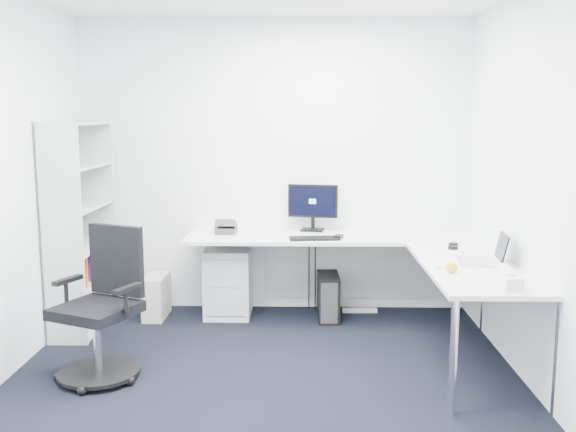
{
  "coord_description": "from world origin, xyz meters",
  "views": [
    {
      "loc": [
        0.26,
        -3.86,
        1.83
      ],
      "look_at": [
        0.15,
        1.05,
        1.05
      ],
      "focal_mm": 40.0,
      "sensor_mm": 36.0,
      "label": 1
    }
  ],
  "objects_px": {
    "l_desk": "(336,287)",
    "laptop": "(474,247)",
    "monitor": "(313,207)",
    "task_chair": "(96,306)",
    "bookshelf": "(80,227)"
  },
  "relations": [
    {
      "from": "l_desk",
      "to": "laptop",
      "type": "distance_m",
      "value": 1.28
    },
    {
      "from": "l_desk",
      "to": "monitor",
      "type": "distance_m",
      "value": 0.84
    },
    {
      "from": "l_desk",
      "to": "task_chair",
      "type": "relative_size",
      "value": 2.5
    },
    {
      "from": "bookshelf",
      "to": "l_desk",
      "type": "bearing_deg",
      "value": -1.32
    },
    {
      "from": "l_desk",
      "to": "laptop",
      "type": "xyz_separation_m",
      "value": [
        0.96,
        -0.69,
        0.5
      ]
    },
    {
      "from": "l_desk",
      "to": "laptop",
      "type": "relative_size",
      "value": 7.98
    },
    {
      "from": "bookshelf",
      "to": "laptop",
      "type": "xyz_separation_m",
      "value": [
        3.13,
        -0.74,
        -0.0
      ]
    },
    {
      "from": "l_desk",
      "to": "monitor",
      "type": "relative_size",
      "value": 5.72
    },
    {
      "from": "l_desk",
      "to": "laptop",
      "type": "height_order",
      "value": "laptop"
    },
    {
      "from": "l_desk",
      "to": "bookshelf",
      "type": "xyz_separation_m",
      "value": [
        -2.17,
        0.05,
        0.5
      ]
    },
    {
      "from": "bookshelf",
      "to": "monitor",
      "type": "distance_m",
      "value": 2.05
    },
    {
      "from": "bookshelf",
      "to": "laptop",
      "type": "height_order",
      "value": "bookshelf"
    },
    {
      "from": "l_desk",
      "to": "bookshelf",
      "type": "relative_size",
      "value": 1.48
    },
    {
      "from": "l_desk",
      "to": "task_chair",
      "type": "distance_m",
      "value": 2.0
    },
    {
      "from": "monitor",
      "to": "l_desk",
      "type": "bearing_deg",
      "value": -60.3
    }
  ]
}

